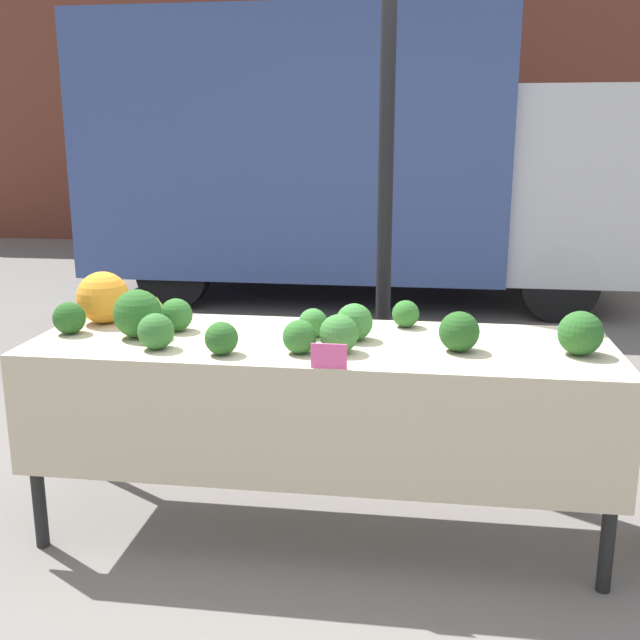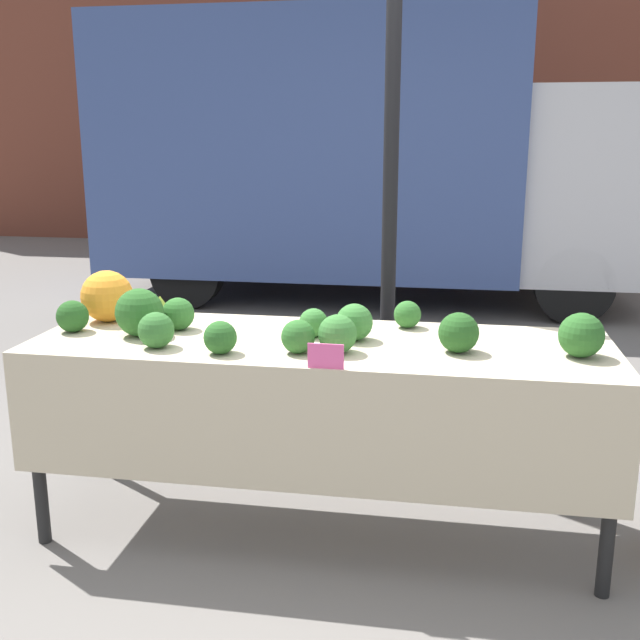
# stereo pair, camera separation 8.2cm
# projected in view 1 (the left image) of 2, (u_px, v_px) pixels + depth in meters

# --- Properties ---
(ground_plane) EXTENTS (40.00, 40.00, 0.00)m
(ground_plane) POSITION_uv_depth(u_px,v_px,m) (320.00, 526.00, 3.03)
(ground_plane) COLOR slate
(building_facade) EXTENTS (16.00, 0.60, 5.75)m
(building_facade) POSITION_uv_depth(u_px,v_px,m) (405.00, 37.00, 10.36)
(building_facade) COLOR brown
(building_facade) RESTS_ON ground_plane
(tent_pole) EXTENTS (0.07, 0.07, 2.51)m
(tent_pole) POSITION_uv_depth(u_px,v_px,m) (385.00, 199.00, 3.44)
(tent_pole) COLOR black
(tent_pole) RESTS_ON ground_plane
(parked_truck) EXTENTS (4.93, 2.11, 2.58)m
(parked_truck) POSITION_uv_depth(u_px,v_px,m) (344.00, 154.00, 7.17)
(parked_truck) COLOR #384C84
(parked_truck) RESTS_ON ground_plane
(market_table) EXTENTS (2.19, 0.72, 0.78)m
(market_table) POSITION_uv_depth(u_px,v_px,m) (318.00, 370.00, 2.81)
(market_table) COLOR beige
(market_table) RESTS_ON ground_plane
(orange_cauliflower) EXTENTS (0.21, 0.21, 0.21)m
(orange_cauliflower) POSITION_uv_depth(u_px,v_px,m) (103.00, 297.00, 3.09)
(orange_cauliflower) COLOR orange
(orange_cauliflower) RESTS_ON market_table
(romanesco_head) EXTENTS (0.13, 0.13, 0.10)m
(romanesco_head) POSITION_uv_depth(u_px,v_px,m) (157.00, 309.00, 3.13)
(romanesco_head) COLOR #93B238
(romanesco_head) RESTS_ON market_table
(broccoli_head_0) EXTENTS (0.15, 0.15, 0.15)m
(broccoli_head_0) POSITION_uv_depth(u_px,v_px,m) (459.00, 332.00, 2.68)
(broccoli_head_0) COLOR #23511E
(broccoli_head_0) RESTS_ON market_table
(broccoli_head_1) EXTENTS (0.12, 0.12, 0.12)m
(broccoli_head_1) POSITION_uv_depth(u_px,v_px,m) (221.00, 338.00, 2.65)
(broccoli_head_1) COLOR #285B23
(broccoli_head_1) RESTS_ON market_table
(broccoli_head_2) EXTENTS (0.19, 0.19, 0.19)m
(broccoli_head_2) POSITION_uv_depth(u_px,v_px,m) (138.00, 314.00, 2.87)
(broccoli_head_2) COLOR #285B23
(broccoli_head_2) RESTS_ON market_table
(broccoli_head_3) EXTENTS (0.14, 0.14, 0.14)m
(broccoli_head_3) POSITION_uv_depth(u_px,v_px,m) (354.00, 322.00, 2.83)
(broccoli_head_3) COLOR #387533
(broccoli_head_3) RESTS_ON market_table
(broccoli_head_4) EXTENTS (0.11, 0.11, 0.11)m
(broccoli_head_4) POSITION_uv_depth(u_px,v_px,m) (313.00, 323.00, 2.88)
(broccoli_head_4) COLOR #387533
(broccoli_head_4) RESTS_ON market_table
(broccoli_head_5) EXTENTS (0.16, 0.16, 0.16)m
(broccoli_head_5) POSITION_uv_depth(u_px,v_px,m) (580.00, 333.00, 2.64)
(broccoli_head_5) COLOR #285B23
(broccoli_head_5) RESTS_ON market_table
(broccoli_head_6) EXTENTS (0.13, 0.13, 0.13)m
(broccoli_head_6) POSITION_uv_depth(u_px,v_px,m) (176.00, 315.00, 2.97)
(broccoli_head_6) COLOR #2D6628
(broccoli_head_6) RESTS_ON market_table
(broccoli_head_7) EXTENTS (0.12, 0.12, 0.12)m
(broccoli_head_7) POSITION_uv_depth(u_px,v_px,m) (300.00, 337.00, 2.66)
(broccoli_head_7) COLOR #2D6628
(broccoli_head_7) RESTS_ON market_table
(broccoli_head_8) EXTENTS (0.13, 0.13, 0.13)m
(broccoli_head_8) POSITION_uv_depth(u_px,v_px,m) (69.00, 318.00, 2.93)
(broccoli_head_8) COLOR #23511E
(broccoli_head_8) RESTS_ON market_table
(broccoli_head_9) EXTENTS (0.11, 0.11, 0.11)m
(broccoli_head_9) POSITION_uv_depth(u_px,v_px,m) (406.00, 314.00, 3.03)
(broccoli_head_9) COLOR #2D6628
(broccoli_head_9) RESTS_ON market_table
(broccoli_head_10) EXTENTS (0.14, 0.14, 0.14)m
(broccoli_head_10) POSITION_uv_depth(u_px,v_px,m) (339.00, 334.00, 2.67)
(broccoli_head_10) COLOR #387533
(broccoli_head_10) RESTS_ON market_table
(broccoli_head_11) EXTENTS (0.13, 0.13, 0.13)m
(broccoli_head_11) POSITION_uv_depth(u_px,v_px,m) (156.00, 331.00, 2.71)
(broccoli_head_11) COLOR #336B2D
(broccoli_head_11) RESTS_ON market_table
(price_sign) EXTENTS (0.12, 0.01, 0.09)m
(price_sign) POSITION_uv_depth(u_px,v_px,m) (329.00, 356.00, 2.49)
(price_sign) COLOR #F45B9E
(price_sign) RESTS_ON market_table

